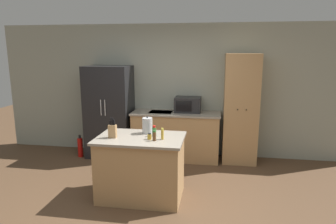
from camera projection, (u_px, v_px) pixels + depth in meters
ground_plane at (149, 209)px, 4.01m from camera, size 14.00×14.00×0.00m
wall_back at (174, 90)px, 6.00m from camera, size 7.20×0.06×2.60m
refrigerator at (110, 112)px, 5.93m from camera, size 0.86×0.68×1.80m
back_counter at (176, 135)px, 5.84m from camera, size 1.70×0.63×0.92m
pantry_cabinet at (241, 109)px, 5.56m from camera, size 0.62×0.55×2.04m
kitchen_island at (141, 167)px, 4.28m from camera, size 1.22×0.81×0.90m
microwave at (188, 104)px, 5.77m from camera, size 0.49×0.37×0.29m
knife_block at (112, 131)px, 4.14m from camera, size 0.11×0.07×0.29m
spice_bottle_tall_dark at (154, 131)px, 4.22m from camera, size 0.06×0.06×0.15m
spice_bottle_short_red at (162, 134)px, 4.06m from camera, size 0.04×0.04×0.16m
spice_bottle_amber_oil at (154, 136)px, 4.01m from camera, size 0.05×0.05×0.14m
spice_bottle_green_herb at (149, 136)px, 4.07m from camera, size 0.06×0.06×0.09m
kettle at (147, 126)px, 4.36m from camera, size 0.15×0.15×0.25m
fire_extinguisher at (80, 147)px, 5.97m from camera, size 0.10×0.10×0.45m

